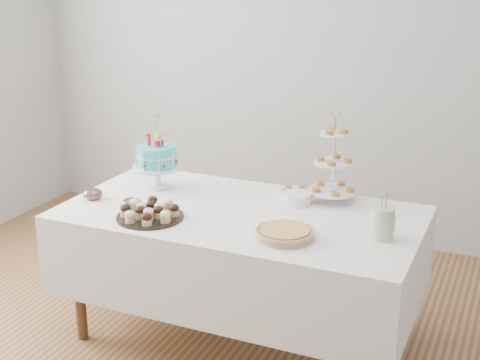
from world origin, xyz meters
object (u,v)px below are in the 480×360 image
at_px(utensil_pitcher, 383,222).
at_px(pastry_plate, 296,191).
at_px(pie, 285,233).
at_px(jam_bowl_a, 131,204).
at_px(table, 240,250).
at_px(plate_stack, 297,198).
at_px(tiered_stand, 334,163).
at_px(birthday_cake, 157,169).
at_px(jam_bowl_b, 93,194).
at_px(cupcake_tray, 150,211).

bearing_deg(utensil_pitcher, pastry_plate, 151.28).
bearing_deg(pie, jam_bowl_a, 177.86).
bearing_deg(utensil_pitcher, table, -175.91).
height_order(plate_stack, pastry_plate, plate_stack).
distance_m(table, utensil_pitcher, 0.84).
height_order(tiered_stand, pastry_plate, tiered_stand).
bearing_deg(birthday_cake, jam_bowl_b, -117.84).
height_order(pie, jam_bowl_a, jam_bowl_a).
bearing_deg(utensil_pitcher, pie, -148.27).
bearing_deg(jam_bowl_a, birthday_cake, 99.26).
relative_size(pie, plate_stack, 1.81).
xyz_separation_m(birthday_cake, pastry_plate, (0.79, 0.23, -0.10)).
bearing_deg(cupcake_tray, jam_bowl_a, 156.75).
bearing_deg(cupcake_tray, pie, 2.64).
bearing_deg(tiered_stand, table, -137.56).
relative_size(table, cupcake_tray, 5.41).
xyz_separation_m(cupcake_tray, pie, (0.74, 0.03, -0.01)).
distance_m(tiered_stand, utensil_pitcher, 0.59).
distance_m(tiered_stand, jam_bowl_a, 1.13).
xyz_separation_m(birthday_cake, utensil_pitcher, (1.39, -0.23, -0.03)).
distance_m(cupcake_tray, plate_stack, 0.81).
xyz_separation_m(jam_bowl_b, utensil_pitcher, (1.62, 0.09, 0.06)).
height_order(jam_bowl_a, jam_bowl_b, jam_bowl_a).
relative_size(plate_stack, jam_bowl_b, 1.48).
relative_size(pastry_plate, jam_bowl_a, 1.90).
bearing_deg(table, jam_bowl_b, -169.35).
height_order(pie, plate_stack, plate_stack).
bearing_deg(birthday_cake, utensil_pitcher, -1.87).
bearing_deg(birthday_cake, cupcake_tray, -56.39).
bearing_deg(plate_stack, utensil_pitcher, -29.01).
bearing_deg(cupcake_tray, utensil_pitcher, 10.48).
height_order(cupcake_tray, pastry_plate, cupcake_tray).
height_order(birthday_cake, tiered_stand, tiered_stand).
distance_m(jam_bowl_b, utensil_pitcher, 1.62).
bearing_deg(utensil_pitcher, jam_bowl_b, -167.83).
xyz_separation_m(birthday_cake, tiered_stand, (1.01, 0.20, 0.10)).
distance_m(pie, pastry_plate, 0.67).
distance_m(table, jam_bowl_b, 0.89).
bearing_deg(pie, jam_bowl_b, 175.62).
relative_size(pie, pastry_plate, 1.34).
xyz_separation_m(birthday_cake, jam_bowl_a, (0.06, -0.38, -0.09)).
bearing_deg(tiered_stand, birthday_cake, -168.69).
relative_size(table, jam_bowl_a, 16.64).
bearing_deg(jam_bowl_a, table, 21.44).
height_order(pie, tiered_stand, tiered_stand).
bearing_deg(tiered_stand, jam_bowl_a, -148.48).
relative_size(table, plate_stack, 11.86).
xyz_separation_m(tiered_stand, jam_bowl_a, (-0.95, -0.58, -0.19)).
relative_size(birthday_cake, pastry_plate, 1.99).
relative_size(plate_stack, pastry_plate, 0.74).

